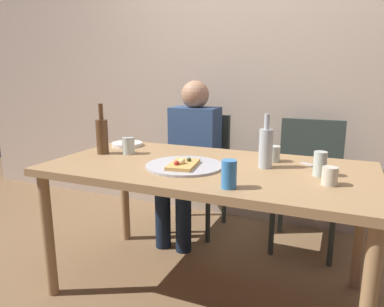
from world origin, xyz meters
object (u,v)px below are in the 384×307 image
Objects in this scene: chair_right at (308,176)px; chair_left at (198,164)px; wine_bottle at (102,135)px; plate_stack at (127,144)px; guest_in_sweater at (190,152)px; soda_can at (229,174)px; beer_bottle at (266,147)px; wine_glass at (129,146)px; tumbler_near at (273,154)px; table_knife at (319,167)px; short_glass at (330,176)px; dining_table at (207,179)px; pizza_slice_last at (183,164)px; tumbler_far at (320,164)px; pizza_tray at (184,166)px.

chair_left is at bearing 0.00° from chair_right.
wine_bottle is 0.27m from plate_stack.
soda_can is at bearing 121.34° from guest_in_sweater.
wine_bottle reaches higher than beer_bottle.
soda_can is at bearing -27.41° from wine_glass.
wine_glass reaches higher than tumbler_near.
table_knife is 1.07m from guest_in_sweater.
soda_can is (-0.39, -0.21, 0.02)m from short_glass.
dining_table is 0.55m from wine_glass.
guest_in_sweater is at bearing 121.34° from soda_can.
dining_table is 1.88× the size of chair_left.
short_glass is at bearing 0.08° from pizza_slice_last.
tumbler_far is at bearing 11.60° from pizza_slice_last.
chair_left reaches higher than short_glass.
pizza_tray is 0.98m from chair_left.
guest_in_sweater is (-0.68, 0.61, -0.21)m from beer_bottle.
tumbler_far is at bearing 0.36° from wine_bottle.
plate_stack is (-0.68, 0.27, 0.09)m from dining_table.
pizza_tray is at bearing -8.71° from wine_bottle.
pizza_tray is 0.04m from pizza_slice_last.
wine_bottle is 0.98m from beer_bottle.
guest_in_sweater is at bearing 110.82° from pizza_slice_last.
guest_in_sweater is (-0.00, -0.15, 0.13)m from chair_left.
guest_in_sweater is at bearing 141.68° from short_glass.
chair_right is (1.13, 0.82, -0.34)m from wine_bottle.
table_knife is (0.26, 0.12, -0.10)m from beer_bottle.
chair_left is 0.84m from chair_right.
soda_can is at bearing -100.42° from beer_bottle.
dining_table is at bearing 61.53° from chair_right.
beer_bottle is at bearing 0.24° from wine_glass.
pizza_slice_last is at bearing 107.71° from chair_left.
chair_right is at bearing 78.07° from beer_bottle.
pizza_tray is 1.99× the size of plate_stack.
tumbler_near is at bearing 146.50° from guest_in_sweater.
table_knife is (1.23, -0.08, -0.01)m from plate_stack.
plate_stack is (-0.14, 0.20, -0.04)m from wine_glass.
tumbler_near is 0.07× the size of guest_in_sweater.
tumbler_near is 0.85× the size of wine_glass.
pizza_slice_last is at bearing -122.93° from table_knife.
dining_table is at bearing 37.49° from pizza_tray.
guest_in_sweater reaches higher than soda_can.
dining_table is 0.96m from chair_right.
chair_left is (0.29, 0.56, -0.24)m from plate_stack.
tumbler_far reaches higher than table_knife.
guest_in_sweater reaches higher than chair_right.
tumbler_far reaches higher than wine_glass.
soda_can is at bearing -151.61° from short_glass.
guest_in_sweater is (-0.94, 0.49, -0.11)m from table_knife.
tumbler_far reaches higher than plate_stack.
wine_bottle is at bearing 178.91° from dining_table.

